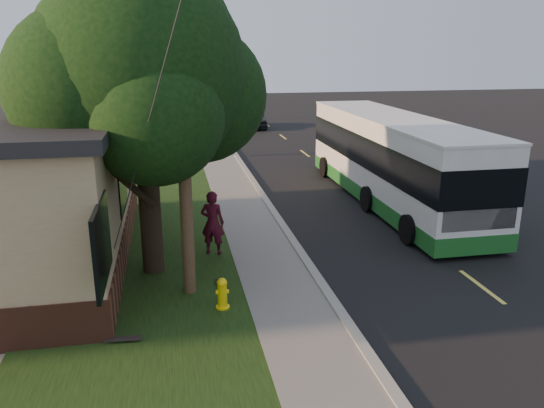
{
  "coord_description": "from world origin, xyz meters",
  "views": [
    {
      "loc": [
        -3.6,
        -11.09,
        5.85
      ],
      "look_at": [
        -0.79,
        3.34,
        1.5
      ],
      "focal_mm": 35.0,
      "sensor_mm": 36.0,
      "label": 1
    }
  ],
  "objects_px": {
    "fire_hydrant": "(222,293)",
    "skateboard_spare": "(123,339)",
    "traffic_signal": "(217,81)",
    "skateboarder": "(213,223)",
    "leafy_tree": "(142,76)",
    "distant_car": "(252,118)",
    "transit_bus": "(392,157)",
    "skateboard_main": "(222,284)",
    "dumpster": "(37,216)",
    "bare_tree_near": "(170,119)",
    "utility_pole": "(181,105)",
    "bare_tree_far": "(175,101)"
  },
  "relations": [
    {
      "from": "skateboarder",
      "to": "distant_car",
      "type": "height_order",
      "value": "skateboarder"
    },
    {
      "from": "skateboard_main",
      "to": "fire_hydrant",
      "type": "bearing_deg",
      "value": -94.97
    },
    {
      "from": "fire_hydrant",
      "to": "leafy_tree",
      "type": "bearing_deg",
      "value": 120.67
    },
    {
      "from": "fire_hydrant",
      "to": "bare_tree_far",
      "type": "height_order",
      "value": "bare_tree_far"
    },
    {
      "from": "traffic_signal",
      "to": "distant_car",
      "type": "xyz_separation_m",
      "value": [
        2.12,
        -5.3,
        -2.43
      ]
    },
    {
      "from": "bare_tree_near",
      "to": "transit_bus",
      "type": "distance_m",
      "value": 13.2
    },
    {
      "from": "skateboarder",
      "to": "traffic_signal",
      "type": "bearing_deg",
      "value": -74.69
    },
    {
      "from": "utility_pole",
      "to": "distant_car",
      "type": "distance_m",
      "value": 28.6
    },
    {
      "from": "bare_tree_far",
      "to": "skateboard_main",
      "type": "xyz_separation_m",
      "value": [
        0.5,
        -28.85,
        -1.88
      ]
    },
    {
      "from": "skateboard_main",
      "to": "distant_car",
      "type": "height_order",
      "value": "distant_car"
    },
    {
      "from": "fire_hydrant",
      "to": "bare_tree_near",
      "type": "relative_size",
      "value": 0.17
    },
    {
      "from": "skateboard_main",
      "to": "utility_pole",
      "type": "bearing_deg",
      "value": -168.98
    },
    {
      "from": "utility_pole",
      "to": "skateboard_main",
      "type": "height_order",
      "value": "utility_pole"
    },
    {
      "from": "skateboard_spare",
      "to": "fire_hydrant",
      "type": "bearing_deg",
      "value": 26.4
    },
    {
      "from": "distant_car",
      "to": "bare_tree_far",
      "type": "bearing_deg",
      "value": 165.24
    },
    {
      "from": "bare_tree_far",
      "to": "skateboard_spare",
      "type": "xyz_separation_m",
      "value": [
        -1.77,
        -31.08,
        -1.88
      ]
    },
    {
      "from": "fire_hydrant",
      "to": "leafy_tree",
      "type": "height_order",
      "value": "leafy_tree"
    },
    {
      "from": "utility_pole",
      "to": "skateboarder",
      "type": "bearing_deg",
      "value": 71.95
    },
    {
      "from": "traffic_signal",
      "to": "bare_tree_near",
      "type": "bearing_deg",
      "value": -104.04
    },
    {
      "from": "fire_hydrant",
      "to": "skateboard_spare",
      "type": "height_order",
      "value": "fire_hydrant"
    },
    {
      "from": "dumpster",
      "to": "traffic_signal",
      "type": "bearing_deg",
      "value": 73.18
    },
    {
      "from": "fire_hydrant",
      "to": "skateboard_spare",
      "type": "bearing_deg",
      "value": -153.6
    },
    {
      "from": "leafy_tree",
      "to": "skateboard_spare",
      "type": "distance_m",
      "value": 6.3
    },
    {
      "from": "utility_pole",
      "to": "traffic_signal",
      "type": "height_order",
      "value": "utility_pole"
    },
    {
      "from": "leafy_tree",
      "to": "skateboarder",
      "type": "xyz_separation_m",
      "value": [
        1.66,
        0.77,
        -4.15
      ]
    },
    {
      "from": "fire_hydrant",
      "to": "bare_tree_far",
      "type": "xyz_separation_m",
      "value": [
        -0.4,
        30.0,
        1.57
      ]
    },
    {
      "from": "bare_tree_far",
      "to": "traffic_signal",
      "type": "xyz_separation_m",
      "value": [
        3.5,
        4.0,
        1.16
      ]
    },
    {
      "from": "fire_hydrant",
      "to": "distant_car",
      "type": "xyz_separation_m",
      "value": [
        5.22,
        28.7,
        0.3
      ]
    },
    {
      "from": "skateboarder",
      "to": "skateboard_main",
      "type": "relative_size",
      "value": 2.6
    },
    {
      "from": "fire_hydrant",
      "to": "distant_car",
      "type": "height_order",
      "value": "distant_car"
    },
    {
      "from": "bare_tree_far",
      "to": "distant_car",
      "type": "height_order",
      "value": "bare_tree_far"
    },
    {
      "from": "leafy_tree",
      "to": "skateboarder",
      "type": "bearing_deg",
      "value": 24.95
    },
    {
      "from": "transit_bus",
      "to": "distant_car",
      "type": "height_order",
      "value": "transit_bus"
    },
    {
      "from": "dumpster",
      "to": "distant_car",
      "type": "bearing_deg",
      "value": 64.94
    },
    {
      "from": "utility_pole",
      "to": "transit_bus",
      "type": "height_order",
      "value": "utility_pole"
    },
    {
      "from": "bare_tree_far",
      "to": "transit_bus",
      "type": "height_order",
      "value": "bare_tree_far"
    },
    {
      "from": "dumpster",
      "to": "distant_car",
      "type": "height_order",
      "value": "distant_car"
    },
    {
      "from": "utility_pole",
      "to": "traffic_signal",
      "type": "xyz_separation_m",
      "value": [
        3.81,
        33.01,
        -1.47
      ]
    },
    {
      "from": "fire_hydrant",
      "to": "transit_bus",
      "type": "relative_size",
      "value": 0.06
    },
    {
      "from": "bare_tree_near",
      "to": "traffic_signal",
      "type": "relative_size",
      "value": 0.78
    },
    {
      "from": "utility_pole",
      "to": "dumpster",
      "type": "bearing_deg",
      "value": 131.28
    },
    {
      "from": "traffic_signal",
      "to": "skateboard_spare",
      "type": "bearing_deg",
      "value": -98.54
    },
    {
      "from": "leafy_tree",
      "to": "distant_car",
      "type": "relative_size",
      "value": 1.81
    },
    {
      "from": "leafy_tree",
      "to": "skateboarder",
      "type": "height_order",
      "value": "leafy_tree"
    },
    {
      "from": "traffic_signal",
      "to": "dumpster",
      "type": "distance_m",
      "value": 29.13
    },
    {
      "from": "skateboard_main",
      "to": "skateboard_spare",
      "type": "xyz_separation_m",
      "value": [
        -2.27,
        -2.23,
        0.0
      ]
    },
    {
      "from": "traffic_signal",
      "to": "skateboarder",
      "type": "bearing_deg",
      "value": -95.63
    },
    {
      "from": "leafy_tree",
      "to": "skateboard_main",
      "type": "relative_size",
      "value": 10.76
    },
    {
      "from": "skateboard_spare",
      "to": "skateboard_main",
      "type": "bearing_deg",
      "value": 44.48
    },
    {
      "from": "bare_tree_far",
      "to": "skateboarder",
      "type": "bearing_deg",
      "value": -88.95
    }
  ]
}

